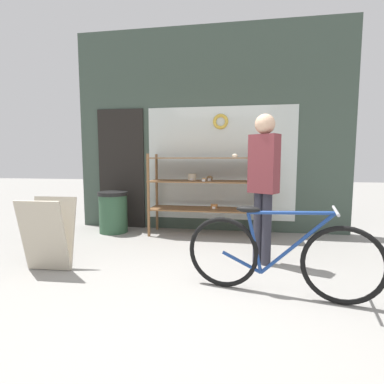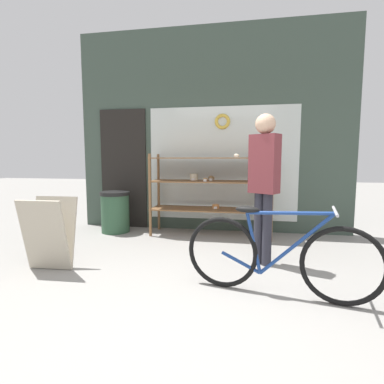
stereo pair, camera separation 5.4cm
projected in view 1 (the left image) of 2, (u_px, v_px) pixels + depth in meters
The scene contains 7 objects.
ground_plane at pixel (166, 318), 2.32m from camera, with size 30.00×30.00×0.00m, color gray.
storefront_facade at pixel (206, 134), 5.09m from camera, with size 4.65×0.13×3.42m.
display_case at pixel (209, 185), 4.78m from camera, with size 1.91×0.52×1.31m.
bicycle at pixel (278, 256), 2.68m from camera, with size 1.69×0.50×0.81m.
sandwich_board at pixel (48, 234), 3.29m from camera, with size 0.52×0.40×0.80m.
pedestrian at pixel (264, 176), 3.42m from camera, with size 0.37×0.32×1.73m.
trash_bin at pixel (113, 210), 5.02m from camera, with size 0.49×0.49×0.69m.
Camera 1 is at (0.56, -2.13, 1.23)m, focal length 28.00 mm.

